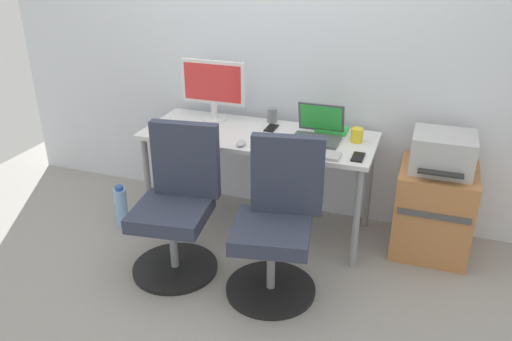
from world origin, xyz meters
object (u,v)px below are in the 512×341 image
office_chair_right (277,226)px  coffee_mug (357,135)px  office_chair_left (177,208)px  printer (443,152)px  water_bottle_on_floor (121,206)px  open_laptop (318,131)px  side_cabinet (433,210)px  desktop_monitor (213,86)px

office_chair_right → coffee_mug: (0.32, 0.70, 0.35)m
office_chair_left → printer: bearing=26.1°
water_bottle_on_floor → open_laptop: size_ratio=1.00×
side_cabinet → coffee_mug: 0.72m
office_chair_right → desktop_monitor: size_ratio=1.96×
office_chair_left → office_chair_right: size_ratio=1.00×
water_bottle_on_floor → desktop_monitor: desktop_monitor is taller
office_chair_right → desktop_monitor: 1.22m
desktop_monitor → office_chair_right: bearing=-47.5°
printer → open_laptop: bearing=-175.8°
office_chair_right → printer: 1.17m
office_chair_left → coffee_mug: size_ratio=10.22×
desktop_monitor → open_laptop: size_ratio=1.55×
printer → water_bottle_on_floor: printer is taller
office_chair_left → open_laptop: bearing=43.6°
desktop_monitor → open_laptop: 0.83m
office_chair_right → water_bottle_on_floor: 1.36m
open_laptop → desktop_monitor: bearing=171.3°
office_chair_right → printer: (0.86, 0.74, 0.29)m
office_chair_right → water_bottle_on_floor: bearing=165.9°
printer → coffee_mug: printer is taller
office_chair_left → coffee_mug: bearing=36.1°
office_chair_right → desktop_monitor: desktop_monitor is taller
office_chair_left → desktop_monitor: (-0.09, 0.80, 0.55)m
water_bottle_on_floor → coffee_mug: size_ratio=3.37×
office_chair_left → water_bottle_on_floor: office_chair_left is taller
side_cabinet → open_laptop: open_laptop is taller
side_cabinet → desktop_monitor: size_ratio=1.24×
side_cabinet → water_bottle_on_floor: (-2.15, -0.42, -0.15)m
open_laptop → side_cabinet: bearing=4.3°
office_chair_right → printer: size_ratio=2.35×
office_chair_right → coffee_mug: bearing=65.7°
open_laptop → coffee_mug: 0.25m
office_chair_right → office_chair_left: bearing=180.0°
desktop_monitor → coffee_mug: 1.08m
printer → coffee_mug: (-0.54, -0.03, 0.06)m
side_cabinet → coffee_mug: bearing=-176.3°
side_cabinet → office_chair_right: bearing=-139.2°
water_bottle_on_floor → open_laptop: bearing=14.7°
coffee_mug → water_bottle_on_floor: bearing=-166.7°
office_chair_right → coffee_mug: 0.85m
office_chair_right → coffee_mug: size_ratio=10.22×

